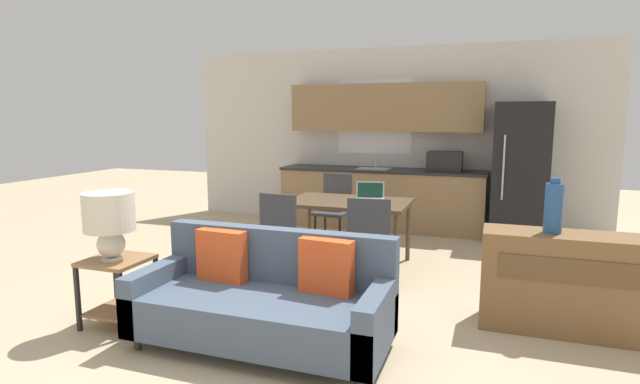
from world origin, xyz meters
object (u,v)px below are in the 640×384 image
at_px(refrigerator, 519,172).
at_px(vase, 554,207).
at_px(couch, 266,301).
at_px(laptop, 370,195).
at_px(side_table, 118,280).
at_px(dining_table, 348,207).
at_px(dining_chair_near_left, 284,233).
at_px(dining_chair_far_left, 334,206).
at_px(dining_chair_near_right, 370,240).
at_px(credenza, 565,283).
at_px(table_lamp, 109,218).

relative_size(refrigerator, vase, 4.35).
height_order(couch, laptop, laptop).
bearing_deg(side_table, dining_table, 60.02).
bearing_deg(couch, laptop, 84.44).
relative_size(side_table, dining_chair_near_left, 0.59).
distance_m(couch, dining_chair_far_left, 2.98).
relative_size(vase, dining_chair_near_right, 0.46).
bearing_deg(vase, refrigerator, 92.39).
bearing_deg(laptop, dining_table, -155.06).
relative_size(side_table, dining_chair_near_right, 0.59).
bearing_deg(dining_chair_near_left, couch, 112.94).
bearing_deg(dining_chair_near_left, refrigerator, -125.29).
distance_m(credenza, laptop, 2.33).
height_order(side_table, vase, vase).
relative_size(credenza, vase, 2.92).
xyz_separation_m(couch, dining_chair_near_right, (0.46, 1.34, 0.18)).
distance_m(refrigerator, dining_table, 2.65).
height_order(dining_chair_near_right, laptop, laptop).
distance_m(dining_table, side_table, 2.58).
distance_m(credenza, dining_chair_far_left, 3.21).
bearing_deg(credenza, couch, -155.30).
distance_m(couch, side_table, 1.27).
bearing_deg(dining_chair_near_left, side_table, 64.26).
relative_size(dining_chair_near_left, dining_chair_far_left, 1.00).
height_order(side_table, laptop, laptop).
distance_m(refrigerator, vase, 3.05).
bearing_deg(table_lamp, credenza, 17.91).
bearing_deg(credenza, dining_table, 151.08).
bearing_deg(refrigerator, dining_chair_far_left, -154.98).
relative_size(side_table, vase, 1.29).
height_order(side_table, dining_chair_near_right, dining_chair_near_right).
bearing_deg(credenza, dining_chair_near_left, 172.16).
xyz_separation_m(dining_table, dining_chair_far_left, (-0.43, 0.82, -0.16)).
bearing_deg(laptop, vase, -48.48).
height_order(refrigerator, table_lamp, refrigerator).
bearing_deg(laptop, dining_chair_near_right, -87.78).
height_order(refrigerator, dining_chair_near_left, refrigerator).
bearing_deg(dining_table, credenza, -28.92).
distance_m(dining_table, dining_chair_near_right, 0.92).
relative_size(dining_table, couch, 0.73).
xyz_separation_m(refrigerator, vase, (0.13, -3.05, 0.05)).
xyz_separation_m(credenza, vase, (-0.12, -0.01, 0.59)).
bearing_deg(dining_chair_near_right, refrigerator, -125.38).
relative_size(table_lamp, dining_chair_far_left, 0.58).
height_order(dining_table, side_table, dining_table).
bearing_deg(dining_chair_near_right, laptop, -83.71).
bearing_deg(table_lamp, dining_chair_far_left, 74.31).
bearing_deg(dining_table, vase, -30.53).
bearing_deg(refrigerator, credenza, -85.33).
relative_size(table_lamp, credenza, 0.43).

